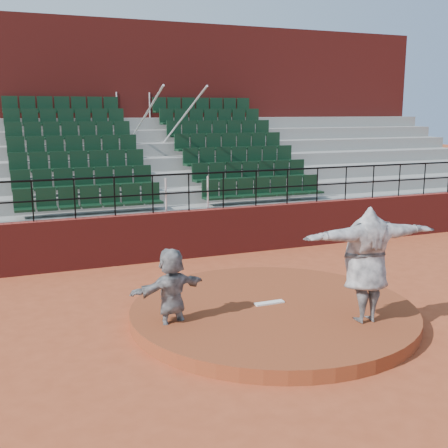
{
  "coord_description": "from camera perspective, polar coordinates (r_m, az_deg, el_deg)",
  "views": [
    {
      "loc": [
        -4.78,
        -9.18,
        3.96
      ],
      "look_at": [
        0.0,
        2.5,
        1.4
      ],
      "focal_mm": 45.0,
      "sensor_mm": 36.0,
      "label": 1
    }
  ],
  "objects": [
    {
      "name": "fielder",
      "position": [
        10.06,
        -5.37,
        -6.88
      ],
      "size": [
        1.56,
        0.85,
        1.6
      ],
      "primitive_type": "imported",
      "rotation": [
        0.0,
        0.0,
        3.41
      ],
      "color": "black",
      "rests_on": "ground"
    },
    {
      "name": "ground",
      "position": [
        11.09,
        4.97,
        -9.51
      ],
      "size": [
        90.0,
        90.0,
        0.0
      ],
      "primitive_type": "plane",
      "color": "#A54525",
      "rests_on": "ground"
    },
    {
      "name": "wall_railing",
      "position": [
        15.09,
        -3.6,
        4.09
      ],
      "size": [
        24.04,
        0.05,
        1.03
      ],
      "color": "black",
      "rests_on": "boundary_wall"
    },
    {
      "name": "boundary_wall",
      "position": [
        15.33,
        -3.54,
        -1.03
      ],
      "size": [
        24.0,
        0.3,
        1.3
      ],
      "primitive_type": "cube",
      "color": "maroon",
      "rests_on": "ground"
    },
    {
      "name": "pitchers_mound",
      "position": [
        11.04,
        4.98,
        -8.91
      ],
      "size": [
        5.5,
        5.5,
        0.25
      ],
      "primitive_type": "cylinder",
      "color": "brown",
      "rests_on": "ground"
    },
    {
      "name": "pitching_rubber",
      "position": [
        11.12,
        4.63,
        -7.99
      ],
      "size": [
        0.6,
        0.15,
        0.03
      ],
      "primitive_type": "cube",
      "color": "white",
      "rests_on": "pitchers_mound"
    },
    {
      "name": "pitcher",
      "position": [
        10.24,
        14.25,
        -4.01
      ],
      "size": [
        2.61,
        0.89,
        2.08
      ],
      "primitive_type": "imported",
      "rotation": [
        0.0,
        0.0,
        3.06
      ],
      "color": "black",
      "rests_on": "pitchers_mound"
    },
    {
      "name": "seating_deck",
      "position": [
        18.63,
        -7.19,
        3.64
      ],
      "size": [
        24.0,
        5.97,
        4.63
      ],
      "color": "gray",
      "rests_on": "ground"
    },
    {
      "name": "press_box_facade",
      "position": [
        22.31,
        -10.03,
        10.24
      ],
      "size": [
        24.0,
        3.0,
        7.1
      ],
      "primitive_type": "cube",
      "color": "maroon",
      "rests_on": "ground"
    }
  ]
}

